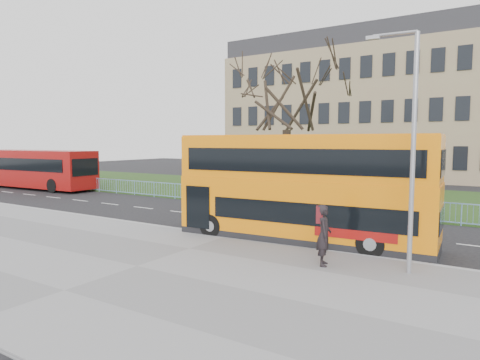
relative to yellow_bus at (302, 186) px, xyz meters
The scene contains 11 objects.
ground 3.70m from the yellow_bus, 169.82° to the left, with size 120.00×120.00×0.00m, color black.
pavement 7.21m from the yellow_bus, 114.65° to the right, with size 80.00×10.50×0.12m, color slate.
kerb 3.76m from the yellow_bus, 160.09° to the right, with size 80.00×0.20×0.14m, color #959598.
grass_verge 15.25m from the yellow_bus, 100.93° to the left, with size 80.00×15.40×0.08m, color #1D3D16.
guard_railing 7.86m from the yellow_bus, 111.91° to the left, with size 40.00×0.12×1.10m, color #7EACE1, non-canonical shape.
bare_tree 12.52m from the yellow_bus, 119.14° to the left, with size 7.90×7.90×11.29m, color black, non-canonical shape.
civic_building 36.68m from the yellow_bus, 102.48° to the left, with size 30.00×15.00×14.00m, color #91775C.
yellow_bus is the anchor object (origin of this frame).
red_bus 27.94m from the yellow_bus, 168.12° to the left, with size 12.53×3.40×3.27m.
pedestrian 3.84m from the yellow_bus, 54.86° to the right, with size 0.71×0.47×1.95m, color black.
street_lamp 5.35m from the yellow_bus, 27.76° to the right, with size 1.51×0.27×7.13m.
Camera 1 is at (9.85, -16.19, 4.07)m, focal length 32.00 mm.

